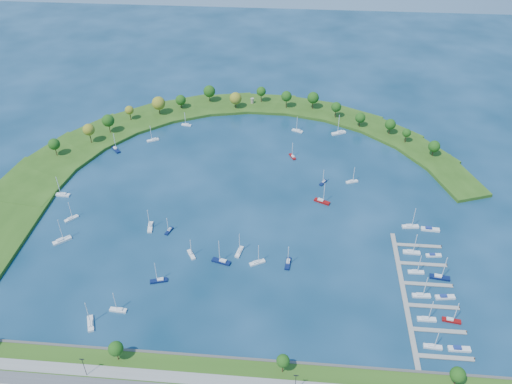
# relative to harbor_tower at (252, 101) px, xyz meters

# --- Properties ---
(ground) EXTENTS (700.00, 700.00, 0.00)m
(ground) POSITION_rel_harbor_tower_xyz_m (7.48, -116.94, -4.02)
(ground) COLOR #06273C
(ground) RESTS_ON ground
(breakwater) EXTENTS (286.74, 247.64, 2.00)m
(breakwater) POSITION_rel_harbor_tower_xyz_m (-38.84, -68.22, -3.03)
(breakwater) COLOR #294D14
(breakwater) RESTS_ON ground
(breakwater_trees) EXTENTS (241.63, 91.26, 13.50)m
(breakwater_trees) POSITION_rel_harbor_tower_xyz_m (-10.66, -26.63, 6.16)
(breakwater_trees) COLOR #382314
(breakwater_trees) RESTS_ON breakwater
(harbor_tower) EXTENTS (2.60, 2.60, 3.93)m
(harbor_tower) POSITION_rel_harbor_tower_xyz_m (0.00, 0.00, 0.00)
(harbor_tower) COLOR gray
(harbor_tower) RESTS_ON breakwater
(dock_system) EXTENTS (24.28, 82.00, 1.60)m
(dock_system) POSITION_rel_harbor_tower_xyz_m (92.78, -177.94, -3.67)
(dock_system) COLOR gray
(dock_system) RESTS_ON ground
(moored_boat_0) EXTENTS (7.67, 2.61, 11.10)m
(moored_boat_0) POSITION_rel_harbor_tower_xyz_m (-40.53, -198.65, -3.14)
(moored_boat_0) COLOR silver
(moored_boat_0) RESTS_ON ground
(moored_boat_1) EXTENTS (4.87, 7.13, 10.27)m
(moored_boat_1) POSITION_rel_harbor_tower_xyz_m (31.80, -68.00, -3.16)
(moored_boat_1) COLOR maroon
(moored_boat_1) RESTS_ON ground
(moored_boat_2) EXTENTS (3.08, 8.40, 12.07)m
(moored_boat_2) POSITION_rel_harbor_tower_xyz_m (32.44, -163.45, -3.11)
(moored_boat_2) COLOR #0A1642
(moored_boat_2) RESTS_ON ground
(moored_boat_3) EXTENTS (7.41, 4.37, 10.53)m
(moored_boat_3) POSITION_rel_harbor_tower_xyz_m (67.42, -92.19, -3.15)
(moored_boat_3) COLOR silver
(moored_boat_3) RESTS_ON ground
(moored_boat_4) EXTENTS (7.88, 5.68, 11.46)m
(moored_boat_4) POSITION_rel_harbor_tower_xyz_m (17.58, -164.21, -3.13)
(moored_boat_4) COLOR silver
(moored_boat_4) RESTS_ON ground
(moored_boat_5) EXTENTS (8.72, 8.16, 13.73)m
(moored_boat_5) POSITION_rel_harbor_tower_xyz_m (-82.59, -157.06, -3.06)
(moored_boat_5) COLOR silver
(moored_boat_5) RESTS_ON ground
(moored_boat_6) EXTENTS (3.65, 8.72, 12.43)m
(moored_boat_6) POSITION_rel_harbor_tower_xyz_m (-40.50, -142.78, -3.10)
(moored_boat_6) COLOR silver
(moored_boat_6) RESTS_ON ground
(moored_boat_7) EXTENTS (3.84, 8.21, 11.64)m
(moored_boat_7) POSITION_rel_harbor_tower_xyz_m (8.12, -157.55, -3.12)
(moored_boat_7) COLOR silver
(moored_boat_7) RESTS_ON ground
(moored_boat_8) EXTENTS (7.91, 5.71, 11.51)m
(moored_boat_8) POSITION_rel_harbor_tower_xyz_m (-60.91, -55.84, -3.13)
(moored_boat_8) COLOR silver
(moored_boat_8) RESTS_ON ground
(moored_boat_9) EXTENTS (8.41, 4.41, 11.90)m
(moored_boat_9) POSITION_rel_harbor_tower_xyz_m (-26.95, -179.93, -3.11)
(moored_boat_9) COLOR #0A1642
(moored_boat_9) RESTS_ON ground
(moored_boat_10) EXTENTS (3.64, 6.61, 9.37)m
(moored_boat_10) POSITION_rel_harbor_tower_xyz_m (-30.09, -144.77, -3.18)
(moored_boat_10) COLOR #0A1642
(moored_boat_10) RESTS_ON ground
(moored_boat_11) EXTENTS (9.67, 4.98, 13.68)m
(moored_boat_11) POSITION_rel_harbor_tower_xyz_m (0.26, -165.00, -3.06)
(moored_boat_11) COLOR #0A1642
(moored_boat_11) RESTS_ON ground
(moored_boat_12) EXTENTS (7.08, 3.09, 10.07)m
(moored_boat_12) POSITION_rel_harbor_tower_xyz_m (-42.81, -33.66, -3.16)
(moored_boat_12) COLOR silver
(moored_boat_12) RESTS_ON ground
(moored_boat_13) EXTENTS (10.13, 6.68, 14.53)m
(moored_boat_13) POSITION_rel_harbor_tower_xyz_m (62.12, -35.99, -3.03)
(moored_boat_13) COLOR silver
(moored_boat_13) RESTS_ON ground
(moored_boat_14) EXTENTS (5.44, 7.33, 10.72)m
(moored_boat_14) POSITION_rel_harbor_tower_xyz_m (-15.23, -161.36, -3.15)
(moored_boat_14) COLOR silver
(moored_boat_14) RESTS_ON ground
(moored_boat_15) EXTENTS (6.66, 7.06, 11.16)m
(moored_boat_15) POSITION_rel_harbor_tower_xyz_m (-84.40, -139.60, -3.13)
(moored_boat_15) COLOR silver
(moored_boat_15) RESTS_ON ground
(moored_boat_16) EXTENTS (9.27, 6.06, 13.28)m
(moored_boat_16) POSITION_rel_harbor_tower_xyz_m (49.52, -112.95, -3.07)
(moored_boat_16) COLOR maroon
(moored_boat_16) RESTS_ON ground
(moored_boat_17) EXTENTS (4.93, 6.60, 9.67)m
(moored_boat_17) POSITION_rel_harbor_tower_xyz_m (50.60, -94.53, -3.17)
(moored_boat_17) COLOR #0A1642
(moored_boat_17) RESTS_ON ground
(moored_boat_18) EXTENTS (7.72, 8.23, 12.97)m
(moored_boat_18) POSITION_rel_harbor_tower_xyz_m (-81.80, -69.63, -3.08)
(moored_boat_18) COLOR #0A1642
(moored_boat_18) RESTS_ON ground
(moored_boat_19) EXTENTS (5.57, 8.93, 12.74)m
(moored_boat_19) POSITION_rel_harbor_tower_xyz_m (-50.04, -207.02, -3.09)
(moored_boat_19) COLOR silver
(moored_boat_19) RESTS_ON ground
(moored_boat_20) EXTENTS (7.86, 5.08, 11.24)m
(moored_boat_20) POSITION_rel_harbor_tower_xyz_m (34.23, -35.28, -3.13)
(moored_boat_20) COLOR silver
(moored_boat_20) RESTS_ON ground
(moored_boat_21) EXTENTS (8.93, 2.92, 12.96)m
(moored_boat_21) POSITION_rel_harbor_tower_xyz_m (-97.42, -119.53, -3.08)
(moored_boat_21) COLOR silver
(moored_boat_21) RESTS_ON ground
(docked_boat_0) EXTENTS (7.65, 2.63, 11.05)m
(docked_boat_0) POSITION_rel_harbor_tower_xyz_m (93.01, -206.30, -3.14)
(docked_boat_0) COLOR silver
(docked_boat_0) RESTS_ON ground
(docked_boat_1) EXTENTS (9.08, 2.77, 1.84)m
(docked_boat_1) POSITION_rel_harbor_tower_xyz_m (103.45, -206.57, -3.34)
(docked_boat_1) COLOR silver
(docked_boat_1) RESTS_ON ground
(docked_boat_2) EXTENTS (8.05, 2.32, 11.80)m
(docked_boat_2) POSITION_rel_harbor_tower_xyz_m (93.00, -192.18, -3.12)
(docked_boat_2) COLOR silver
(docked_boat_2) RESTS_ON ground
(docked_boat_3) EXTENTS (8.12, 3.41, 11.57)m
(docked_boat_3) POSITION_rel_harbor_tower_xyz_m (103.51, -191.94, -3.12)
(docked_boat_3) COLOR maroon
(docked_boat_3) RESTS_ON ground
(docked_boat_4) EXTENTS (8.30, 2.68, 12.06)m
(docked_boat_4) POSITION_rel_harbor_tower_xyz_m (93.00, -178.79, -3.11)
(docked_boat_4) COLOR silver
(docked_boat_4) RESTS_ON ground
(docked_boat_5) EXTENTS (9.02, 3.53, 1.79)m
(docked_boat_5) POSITION_rel_harbor_tower_xyz_m (103.45, -178.79, -3.36)
(docked_boat_5) COLOR silver
(docked_boat_5) RESTS_ON ground
(docked_boat_6) EXTENTS (7.61, 2.34, 11.09)m
(docked_boat_6) POSITION_rel_harbor_tower_xyz_m (93.01, -163.97, -3.14)
(docked_boat_6) COLOR silver
(docked_boat_6) RESTS_ON ground
(docked_boat_7) EXTENTS (9.47, 3.77, 13.54)m
(docked_boat_7) POSITION_rel_harbor_tower_xyz_m (103.48, -166.63, -3.06)
(docked_boat_7) COLOR #0A1642
(docked_boat_7) RESTS_ON ground
(docked_boat_8) EXTENTS (8.47, 2.71, 12.31)m
(docked_boat_8) POSITION_rel_harbor_tower_xyz_m (93.00, -150.45, -3.10)
(docked_boat_8) COLOR silver
(docked_boat_8) RESTS_ON ground
(docked_boat_9) EXTENTS (7.73, 2.89, 1.54)m
(docked_boat_9) POSITION_rel_harbor_tower_xyz_m (103.47, -151.64, -3.45)
(docked_boat_9) COLOR silver
(docked_boat_9) RESTS_ON ground
(docked_boat_10) EXTENTS (8.89, 3.43, 12.74)m
(docked_boat_10) POSITION_rel_harbor_tower_xyz_m (95.39, -130.63, -3.09)
(docked_boat_10) COLOR silver
(docked_boat_10) RESTS_ON ground
(docked_boat_11) EXTENTS (9.56, 3.18, 1.92)m
(docked_boat_11) POSITION_rel_harbor_tower_xyz_m (105.34, -131.99, -3.31)
(docked_boat_11) COLOR silver
(docked_boat_11) RESTS_ON ground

